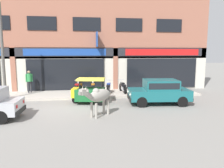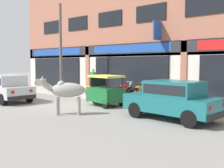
# 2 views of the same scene
# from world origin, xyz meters

# --- Properties ---
(ground_plane) EXTENTS (90.00, 90.00, 0.00)m
(ground_plane) POSITION_xyz_m (0.00, 0.00, 0.00)
(ground_plane) COLOR gray
(sidewalk) EXTENTS (19.00, 2.99, 0.14)m
(sidewalk) POSITION_xyz_m (0.00, 3.70, 0.07)
(sidewalk) COLOR #B7AFA3
(sidewalk) RESTS_ON ground
(shop_building) EXTENTS (23.00, 1.40, 8.57)m
(shop_building) POSITION_xyz_m (0.00, 5.45, 4.06)
(shop_building) COLOR #9E604C
(shop_building) RESTS_ON ground
(cow) EXTENTS (1.71, 1.64, 1.61)m
(cow) POSITION_xyz_m (1.91, -1.68, 1.01)
(cow) COLOR #9E998E
(cow) RESTS_ON ground
(car_1) EXTENTS (3.71, 1.90, 1.46)m
(car_1) POSITION_xyz_m (5.68, 0.31, 0.81)
(car_1) COLOR black
(car_1) RESTS_ON ground
(auto_rickshaw) EXTENTS (2.10, 1.44, 1.52)m
(auto_rickshaw) POSITION_xyz_m (1.57, 1.06, 0.66)
(auto_rickshaw) COLOR black
(auto_rickshaw) RESTS_ON ground
(motorcycle_0) EXTENTS (0.61, 1.80, 0.88)m
(motorcycle_0) POSITION_xyz_m (0.79, 3.50, 0.52)
(motorcycle_0) COLOR black
(motorcycle_0) RESTS_ON sidewalk
(motorcycle_1) EXTENTS (0.52, 1.81, 0.88)m
(motorcycle_1) POSITION_xyz_m (1.93, 3.44, 0.52)
(motorcycle_1) COLOR black
(motorcycle_1) RESTS_ON sidewalk
(motorcycle_2) EXTENTS (0.67, 1.79, 0.88)m
(motorcycle_2) POSITION_xyz_m (3.06, 3.54, 0.52)
(motorcycle_2) COLOR black
(motorcycle_2) RESTS_ON sidewalk
(motorcycle_3) EXTENTS (0.52, 1.81, 0.88)m
(motorcycle_3) POSITION_xyz_m (4.13, 3.64, 0.52)
(motorcycle_3) COLOR black
(motorcycle_3) RESTS_ON sidewalk
(pedestrian) EXTENTS (0.44, 0.32, 1.60)m
(pedestrian) POSITION_xyz_m (-2.60, 4.49, 1.12)
(pedestrian) COLOR #2D2D33
(pedestrian) RESTS_ON sidewalk
(utility_pole) EXTENTS (0.18, 0.18, 5.88)m
(utility_pole) POSITION_xyz_m (-3.62, 2.50, 3.07)
(utility_pole) COLOR #595651
(utility_pole) RESTS_ON sidewalk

